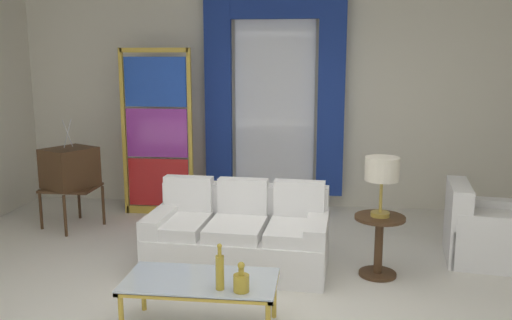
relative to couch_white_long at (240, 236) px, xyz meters
name	(u,v)px	position (x,y,z in m)	size (l,w,h in m)	color
ground_plane	(251,295)	(0.20, -0.68, -0.30)	(16.00, 16.00, 0.00)	silver
wall_rear	(279,100)	(0.20, 2.38, 1.20)	(8.00, 0.12, 3.00)	silver
curtained_window	(274,83)	(0.15, 2.21, 1.44)	(2.00, 0.17, 2.70)	white
couch_white_long	(240,236)	(0.00, 0.00, 0.00)	(1.81, 1.02, 0.86)	white
coffee_table	(201,284)	(-0.11, -1.33, 0.07)	(1.17, 0.59, 0.41)	silver
bottle_blue_decanter	(241,281)	(0.24, -1.51, 0.18)	(0.12, 0.12, 0.22)	gold
bottle_crystal_tall	(220,271)	(0.08, -1.49, 0.25)	(0.06, 0.06, 0.35)	gold
vintage_tv	(70,170)	(-2.25, 0.99, 0.42)	(0.72, 0.76, 1.35)	#472D19
armchair_white	(482,233)	(2.47, 0.44, -0.02)	(0.92, 0.92, 0.80)	white
stained_glass_divider	(157,136)	(-1.35, 1.68, 0.75)	(0.95, 0.05, 2.20)	gold
peacock_figurine	(184,208)	(-0.89, 1.23, -0.08)	(0.44, 0.60, 0.50)	beige
round_side_table	(379,240)	(1.36, -0.11, 0.05)	(0.48, 0.48, 0.59)	#472D19
table_lamp_brass	(382,172)	(1.36, -0.11, 0.72)	(0.32, 0.32, 0.57)	#B29338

